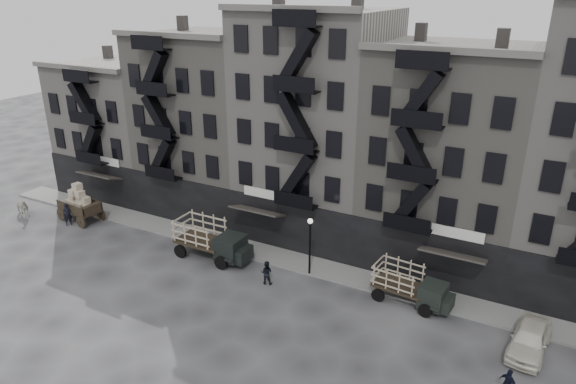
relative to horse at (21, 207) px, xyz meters
The scene contains 15 objects.
ground 23.23m from the horse, ahead, with size 140.00×140.00×0.00m, color #38383A.
sidewalk 23.58m from the horse, ahead, with size 55.00×2.50×0.15m, color slate.
building_west 11.82m from the horse, 72.36° to the left, with size 10.00×11.35×13.20m.
building_midwest 17.94m from the horse, 37.43° to the left, with size 10.00×11.35×16.20m.
building_center 26.47m from the horse, 23.54° to the left, with size 10.00×11.35×18.20m.
building_mideast 35.36m from the horse, 16.94° to the left, with size 10.00×11.35×16.20m.
lamp_post 26.45m from the horse, ahead, with size 0.36×0.36×4.28m.
horse is the anchor object (origin of this frame).
wagon 5.52m from the horse, 19.66° to the left, with size 4.03×2.48×3.23m.
stake_truck_west 18.92m from the horse, ahead, with size 5.79×2.43×2.89m.
stake_truck_east 33.31m from the horse, ahead, with size 5.04×2.41×2.45m.
car_east 40.20m from the horse, ahead, with size 1.82×4.52×1.54m, color beige.
pedestrian_west 5.12m from the horse, ahead, with size 0.70×0.46×1.91m, color black.
pedestrian_mid 24.16m from the horse, ahead, with size 0.81×0.63×1.67m, color black.
policeman 39.65m from the horse, ahead, with size 0.94×0.39×1.61m, color black.
Camera 1 is at (16.13, -25.11, 18.52)m, focal length 32.00 mm.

